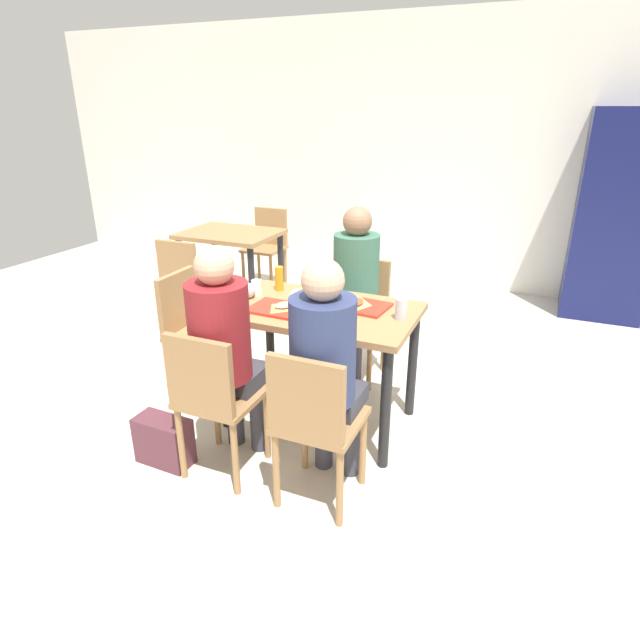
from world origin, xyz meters
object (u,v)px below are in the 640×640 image
main_table (320,326)px  chair_near_right (314,418)px  foil_bundle (247,291)px  tray_red_near (280,309)px  soda_can (401,309)px  condiment_bottle (279,279)px  person_in_red (224,341)px  handbag (164,441)px  pizza_slice_a (284,306)px  plastic_cup_c (257,288)px  tray_red_far (358,306)px  chair_left_end (191,324)px  chair_near_left (213,394)px  plastic_cup_a (335,285)px  background_chair_far (267,242)px  background_chair_near (186,279)px  person_in_brown_jacket (326,360)px  plastic_cup_b (303,319)px  paper_plate_center (307,294)px  chair_far_side (360,309)px  drink_fridge (616,217)px  paper_plate_near_edge (335,323)px  background_table (231,246)px  pizza_slice_c (310,293)px  person_far_side (354,282)px  pizza_slice_b (355,303)px

main_table → chair_near_right: chair_near_right is taller
foil_bundle → tray_red_near: bearing=-20.5°
tray_red_near → soda_can: bearing=11.7°
chair_near_right → condiment_bottle: (-0.66, 0.94, 0.34)m
person_in_red → handbag: person_in_red is taller
pizza_slice_a → plastic_cup_c: plastic_cup_c is taller
main_table → tray_red_far: 0.26m
person_in_red → soda_can: person_in_red is taller
chair_left_end → condiment_bottle: size_ratio=5.44×
chair_near_left → plastic_cup_c: bearing=102.3°
chair_left_end → plastic_cup_a: bearing=18.2°
background_chair_far → background_chair_near: bearing=-90.0°
chair_near_left → person_in_brown_jacket: bearing=13.7°
tray_red_far → plastic_cup_b: bearing=-112.7°
paper_plate_center → chair_far_side: bearing=72.4°
person_in_brown_jacket → foil_bundle: size_ratio=12.80×
drink_fridge → soda_can: bearing=-114.1°
person_in_red → pizza_slice_a: bearing=78.1°
paper_plate_near_edge → handbag: 1.18m
soda_can → paper_plate_near_edge: bearing=-145.8°
person_in_brown_jacket → condiment_bottle: bearing=129.7°
background_table → background_chair_far: background_chair_far is taller
condiment_bottle → background_chair_near: 1.42m
main_table → tray_red_far: tray_red_far is taller
pizza_slice_a → background_table: (-1.43, 1.66, -0.16)m
plastic_cup_c → condiment_bottle: bearing=59.0°
condiment_bottle → drink_fridge: bearing=51.2°
tray_red_far → drink_fridge: size_ratio=0.19×
chair_left_end → drink_fridge: size_ratio=0.46×
chair_near_right → pizza_slice_c: chair_near_right is taller
plastic_cup_b → person_in_red: bearing=-136.9°
main_table → paper_plate_near_edge: (0.17, -0.20, 0.12)m
pizza_slice_a → pizza_slice_c: bearing=82.5°
drink_fridge → tray_red_far: bearing=-119.6°
main_table → paper_plate_center: size_ratio=5.25×
chair_near_right → soda_can: (0.20, 0.76, 0.33)m
pizza_slice_a → person_far_side: bearing=75.5°
person_far_side → tray_red_near: person_far_side is taller
person_in_red → pizza_slice_b: (0.47, 0.71, 0.04)m
background_chair_near → main_table: bearing=-26.9°
paper_plate_center → plastic_cup_a: plastic_cup_a is taller
plastic_cup_a → background_chair_far: size_ratio=0.11×
person_far_side → condiment_bottle: 0.56m
main_table → chair_left_end: size_ratio=1.33×
chair_near_right → person_far_side: bearing=102.1°
plastic_cup_b → drink_fridge: (1.73, 3.16, 0.12)m
pizza_slice_a → background_chair_far: size_ratio=0.23×
tray_red_far → foil_bundle: foil_bundle is taller
drink_fridge → person_in_red: bearing=-120.7°
chair_far_side → background_table: size_ratio=0.97×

